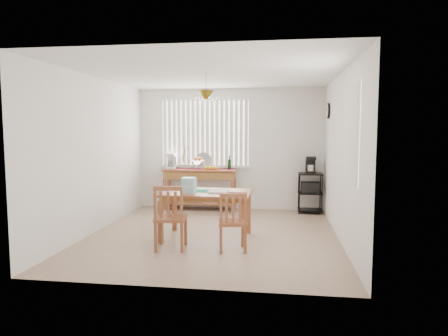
# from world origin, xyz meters

# --- Properties ---
(ground) EXTENTS (4.00, 4.50, 0.01)m
(ground) POSITION_xyz_m (0.00, 0.00, -0.01)
(ground) COLOR tan
(room_shell) EXTENTS (4.20, 4.70, 2.70)m
(room_shell) POSITION_xyz_m (0.00, 0.02, 1.69)
(room_shell) COLOR white
(room_shell) RESTS_ON ground
(sideboard) EXTENTS (1.56, 0.44, 0.88)m
(sideboard) POSITION_xyz_m (-0.62, 2.01, 0.66)
(sideboard) COLOR #975533
(sideboard) RESTS_ON ground
(sideboard_items) EXTENTS (1.48, 0.37, 0.67)m
(sideboard_items) POSITION_xyz_m (-0.87, 2.02, 1.01)
(sideboard_items) COLOR maroon
(sideboard_items) RESTS_ON sideboard
(wire_cart) EXTENTS (0.49, 0.39, 0.83)m
(wire_cart) POSITION_xyz_m (1.70, 2.00, 0.50)
(wire_cart) COLOR black
(wire_cart) RESTS_ON ground
(cart_items) EXTENTS (0.20, 0.23, 0.34)m
(cart_items) POSITION_xyz_m (1.70, 2.01, 0.99)
(cart_items) COLOR black
(cart_items) RESTS_ON wire_cart
(dining_table) EXTENTS (1.40, 0.92, 0.74)m
(dining_table) POSITION_xyz_m (-0.07, -0.21, 0.66)
(dining_table) COLOR #975533
(dining_table) RESTS_ON ground
(table_items) EXTENTS (1.06, 0.51, 0.24)m
(table_items) POSITION_xyz_m (-0.21, -0.32, 0.83)
(table_items) COLOR #167E63
(table_items) RESTS_ON dining_table
(chair_left) EXTENTS (0.47, 0.47, 0.94)m
(chair_left) POSITION_xyz_m (-0.48, -0.88, 0.46)
(chair_left) COLOR #975533
(chair_left) RESTS_ON ground
(chair_right) EXTENTS (0.45, 0.45, 0.85)m
(chair_right) POSITION_xyz_m (0.42, -0.84, 0.42)
(chair_right) COLOR #975533
(chair_right) RESTS_ON ground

